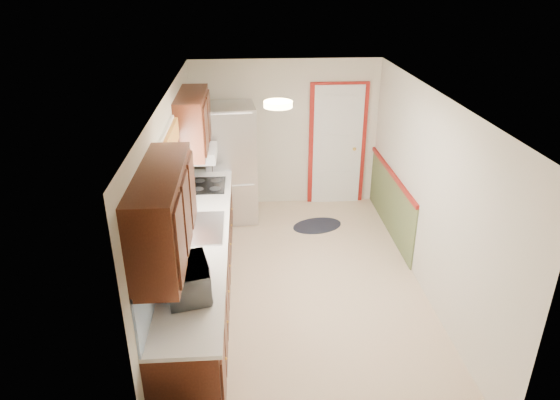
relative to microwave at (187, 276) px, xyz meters
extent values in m
cube|color=beige|center=(1.20, 1.46, -1.13)|extent=(3.20, 5.20, 0.12)
cube|color=white|center=(1.20, 1.46, 1.27)|extent=(3.20, 5.20, 0.12)
cube|color=beige|center=(1.20, 3.96, 0.07)|extent=(3.20, 0.10, 2.40)
cube|color=beige|center=(1.20, -1.04, 0.07)|extent=(3.20, 0.10, 2.40)
cube|color=beige|center=(-0.30, 1.46, 0.07)|extent=(0.10, 5.20, 2.40)
cube|color=beige|center=(2.70, 1.46, 0.07)|extent=(0.10, 5.20, 2.40)
cube|color=#3E190E|center=(0.00, 1.16, -0.68)|extent=(0.60, 4.00, 0.90)
cube|color=silver|center=(0.01, 1.16, -0.21)|extent=(0.63, 4.00, 0.04)
cube|color=#62A1EE|center=(-0.29, 1.16, 0.09)|extent=(0.02, 4.00, 0.55)
cube|color=#3E190E|center=(-0.12, -0.14, 0.70)|extent=(0.35, 1.40, 0.75)
cube|color=#3E190E|center=(-0.12, 2.56, 0.70)|extent=(0.35, 1.20, 0.75)
cube|color=white|center=(-0.29, 1.26, 0.49)|extent=(0.02, 1.00, 0.90)
cube|color=#C44924|center=(-0.24, 1.26, 0.84)|extent=(0.05, 1.12, 0.24)
cube|color=#B7B7BC|center=(0.01, 1.26, -0.18)|extent=(0.52, 0.82, 0.02)
cube|color=white|center=(-0.07, 2.61, 0.25)|extent=(0.45, 0.60, 0.15)
cube|color=maroon|center=(2.05, 3.93, -0.13)|extent=(0.94, 0.05, 2.08)
cube|color=white|center=(2.05, 3.91, -0.13)|extent=(0.80, 0.04, 2.00)
cube|color=#4D5831|center=(2.69, 2.81, -0.68)|extent=(0.02, 2.30, 0.90)
cube|color=maroon|center=(2.67, 2.81, -0.21)|extent=(0.04, 2.30, 0.06)
cylinder|color=#FFD88C|center=(0.90, 1.26, 1.23)|extent=(0.30, 0.30, 0.06)
imported|color=white|center=(0.00, 0.00, 0.00)|extent=(0.42, 0.61, 0.37)
cube|color=#B7B7BC|center=(0.31, 3.43, -0.21)|extent=(0.82, 0.77, 1.83)
cylinder|color=black|center=(0.05, 3.04, -0.30)|extent=(0.02, 0.02, 1.28)
ellipsoid|color=black|center=(1.62, 3.01, -1.12)|extent=(0.89, 0.71, 0.01)
cube|color=black|center=(0.01, 2.50, -0.18)|extent=(0.48, 0.58, 0.02)
camera|label=1|loc=(0.56, -3.82, 2.48)|focal=32.00mm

